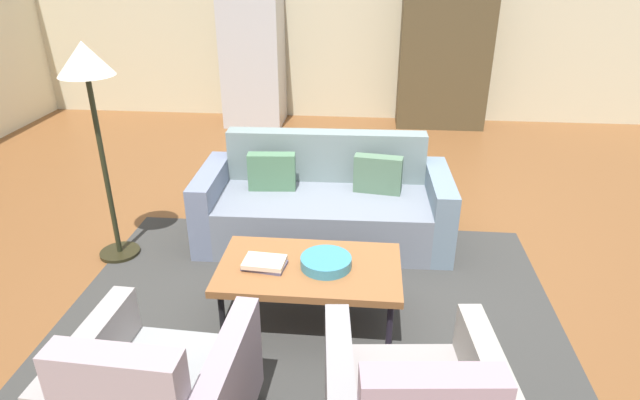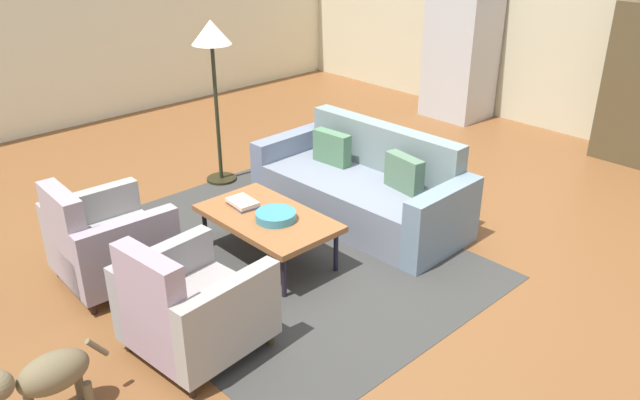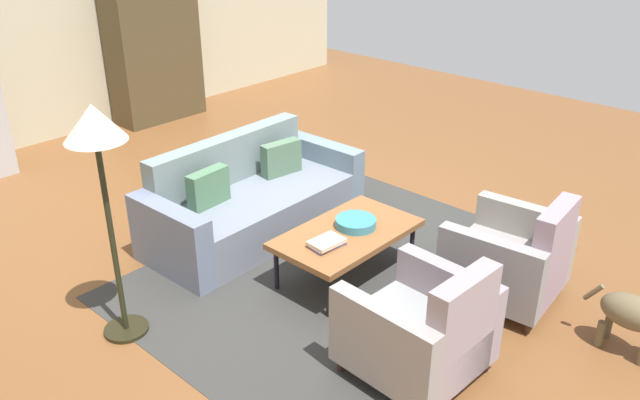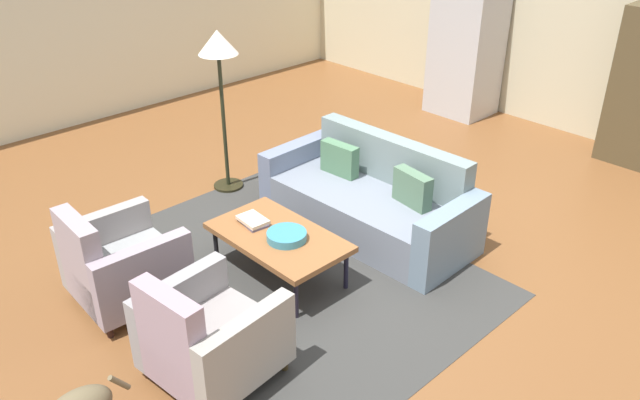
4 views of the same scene
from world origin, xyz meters
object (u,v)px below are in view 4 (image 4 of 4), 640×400
armchair_right (206,340)px  book_stack (253,221)px  coffee_table (278,238)px  floor_lamp (219,58)px  couch (372,201)px  fruit_bowl (287,236)px  armchair_left (118,266)px  refrigerator (467,47)px

armchair_right → book_stack: (-0.90, 1.13, 0.10)m
coffee_table → floor_lamp: size_ratio=0.70×
armchair_right → couch: bearing=98.9°
armchair_right → fruit_bowl: 1.27m
armchair_left → refrigerator: 5.69m
refrigerator → floor_lamp: refrigerator is taller
couch → refrigerator: 3.56m
fruit_bowl → couch: bearing=95.4°
couch → book_stack: (-0.29, -1.22, 0.15)m
armchair_right → book_stack: bearing=122.9°
coffee_table → book_stack: size_ratio=4.06×
armchair_left → fruit_bowl: (0.71, 1.17, 0.10)m
couch → armchair_right: 2.43m
couch → book_stack: bearing=75.3°
couch → armchair_left: size_ratio=2.41×
coffee_table → armchair_left: bearing=-117.3°
fruit_bowl → book_stack: size_ratio=1.13×
armchair_right → fruit_bowl: bearing=107.5°
book_stack → refrigerator: (-0.98, 4.49, 0.48)m
armchair_right → floor_lamp: size_ratio=0.51×
armchair_left → coffee_table: bearing=65.4°
armchair_left → couch: bearing=78.4°
armchair_left → floor_lamp: size_ratio=0.51×
book_stack → coffee_table: bearing=7.6°
fruit_bowl → refrigerator: 4.69m
armchair_right → armchair_left: bearing=174.4°
coffee_table → armchair_right: armchair_right is taller
couch → coffee_table: bearing=88.6°
book_stack → refrigerator: 4.62m
armchair_right → fruit_bowl: size_ratio=2.63×
armchair_left → fruit_bowl: bearing=61.3°
book_stack → floor_lamp: 1.85m
couch → floor_lamp: bearing=15.3°
floor_lamp → book_stack: bearing=-27.8°
coffee_table → armchair_left: size_ratio=1.36×
coffee_table → armchair_left: (-0.60, -1.17, -0.03)m
armchair_left → floor_lamp: bearing=122.5°
couch → fruit_bowl: bearing=93.9°
book_stack → floor_lamp: bearing=152.2°
coffee_table → fruit_bowl: (0.11, 0.00, 0.07)m
armchair_right → book_stack: 1.44m
refrigerator → fruit_bowl: bearing=-72.7°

